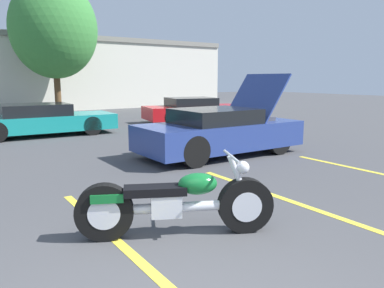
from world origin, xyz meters
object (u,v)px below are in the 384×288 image
show_car_hood_open (221,131)px  parked_car_mid_right_row (41,120)px  tree_background (54,29)px  motorcycle (176,203)px  parked_car_right_row (194,110)px

show_car_hood_open → parked_car_mid_right_row: 6.56m
tree_background → motorcycle: (-2.84, -16.17, -3.89)m
tree_background → show_car_hood_open: (0.63, -12.64, -3.71)m
tree_background → parked_car_mid_right_row: 8.12m
motorcycle → parked_car_mid_right_row: parked_car_mid_right_row is taller
show_car_hood_open → parked_car_right_row: show_car_hood_open is taller
motorcycle → show_car_hood_open: (3.46, 3.53, 0.18)m
tree_background → parked_car_mid_right_row: tree_background is taller
tree_background → parked_car_mid_right_row: (-2.34, -6.80, -3.78)m
show_car_hood_open → parked_car_right_row: (3.34, 6.09, -0.05)m
show_car_hood_open → motorcycle: bearing=-134.5°
parked_car_mid_right_row → tree_background: bearing=72.9°
show_car_hood_open → parked_car_right_row: bearing=61.1°
parked_car_mid_right_row → show_car_hood_open: bearing=-61.2°
motorcycle → show_car_hood_open: 4.95m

